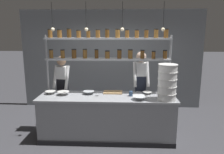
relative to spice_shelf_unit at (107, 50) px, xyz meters
name	(u,v)px	position (x,y,z in m)	size (l,w,h in m)	color
ground_plane	(107,138)	(0.01, -0.33, -1.82)	(40.00, 40.00, 0.00)	#3D3D42
back_wall	(112,60)	(0.01, 1.71, -0.42)	(5.17, 0.12, 2.80)	gray
prep_counter	(107,117)	(0.01, -0.33, -1.36)	(2.77, 0.76, 0.92)	gray
spice_shelf_unit	(107,50)	(0.00, 0.00, 0.00)	(2.65, 0.28, 2.27)	#999BA0
chef_left	(63,87)	(-1.06, 0.25, -0.87)	(0.39, 0.32, 1.66)	black
chef_center	(141,84)	(0.74, 0.29, -0.79)	(0.38, 0.32, 1.76)	black
container_stack	(167,82)	(1.17, -0.52, -0.56)	(0.37, 0.37, 0.69)	white
cutting_board	(113,92)	(0.12, -0.08, -0.89)	(0.40, 0.26, 0.02)	#A88456
prep_bowl_near_left	(63,93)	(-0.90, -0.27, -0.87)	(0.25, 0.25, 0.07)	silver
prep_bowl_center_front	(140,98)	(0.65, -0.54, -0.87)	(0.27, 0.27, 0.08)	silver
prep_bowl_center_back	(89,93)	(-0.38, -0.19, -0.87)	(0.24, 0.24, 0.06)	#B2B7BC
prep_bowl_near_right	(148,93)	(0.85, -0.15, -0.88)	(0.19, 0.19, 0.05)	silver
prep_bowl_far_left	(50,93)	(-1.19, -0.22, -0.87)	(0.22, 0.22, 0.06)	silver
serving_cup_front	(131,94)	(0.50, -0.30, -0.85)	(0.08, 0.08, 0.10)	#334C70
pendant_light_row	(106,28)	(-0.01, -0.33, 0.44)	(2.18, 0.07, 0.55)	black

